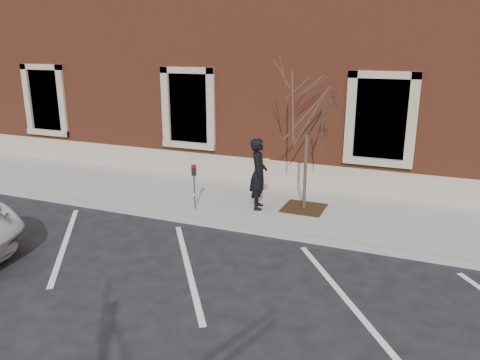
% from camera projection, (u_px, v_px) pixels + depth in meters
% --- Properties ---
extents(ground, '(120.00, 120.00, 0.00)m').
position_uv_depth(ground, '(231.00, 229.00, 11.54)').
color(ground, '#28282B').
rests_on(ground, ground).
extents(sidewalk_near, '(40.00, 3.50, 0.15)m').
position_uv_depth(sidewalk_near, '(256.00, 205.00, 13.07)').
color(sidewalk_near, '#A39F99').
rests_on(sidewalk_near, ground).
extents(curb_near, '(40.00, 0.12, 0.15)m').
position_uv_depth(curb_near, '(230.00, 227.00, 11.47)').
color(curb_near, '#9E9E99').
rests_on(curb_near, ground).
extents(parking_stripes, '(28.00, 4.40, 0.01)m').
position_uv_depth(parking_stripes, '(188.00, 266.00, 9.59)').
color(parking_stripes, silver).
rests_on(parking_stripes, ground).
extents(building_civic, '(40.00, 8.62, 8.00)m').
position_uv_depth(building_civic, '(314.00, 55.00, 17.29)').
color(building_civic, brown).
rests_on(building_civic, ground).
extents(man, '(0.64, 0.80, 1.90)m').
position_uv_depth(man, '(258.00, 174.00, 12.32)').
color(man, black).
rests_on(man, sidewalk_near).
extents(parking_meter, '(0.11, 0.08, 1.21)m').
position_uv_depth(parking_meter, '(194.00, 178.00, 12.30)').
color(parking_meter, '#595B60').
rests_on(parking_meter, sidewalk_near).
extents(tree_grate, '(1.09, 1.09, 0.03)m').
position_uv_depth(tree_grate, '(304.00, 208.00, 12.54)').
color(tree_grate, '#392812').
rests_on(tree_grate, sidewalk_near).
extents(sapling, '(2.19, 2.19, 3.64)m').
position_uv_depth(sapling, '(308.00, 114.00, 11.83)').
color(sapling, '#4E402F').
rests_on(sapling, sidewalk_near).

